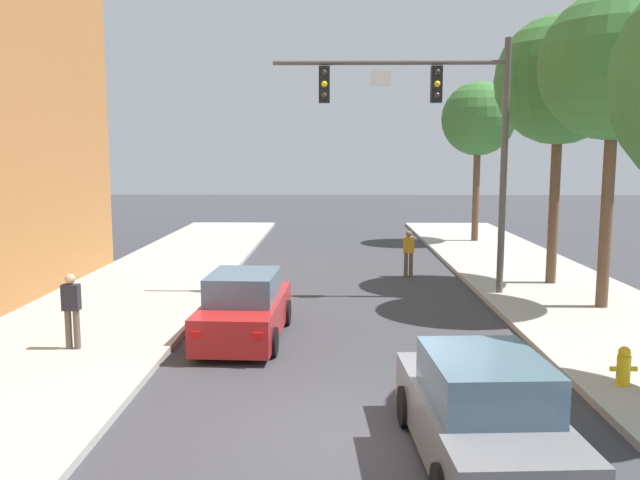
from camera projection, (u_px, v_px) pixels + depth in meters
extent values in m
plane|color=#38383D|center=(363.00, 437.00, 9.91)|extent=(120.00, 120.00, 0.00)
cylinder|color=#514C47|center=(504.00, 168.00, 19.14)|extent=(0.20, 0.20, 7.50)
cylinder|color=#514C47|center=(390.00, 63.00, 18.81)|extent=(6.82, 0.14, 0.14)
cube|color=black|center=(436.00, 84.00, 18.86)|extent=(0.32, 0.28, 1.05)
sphere|color=#2D2823|center=(438.00, 72.00, 18.67)|extent=(0.18, 0.18, 0.18)
sphere|color=yellow|center=(437.00, 84.00, 18.72)|extent=(0.18, 0.18, 0.18)
sphere|color=#2D2823|center=(437.00, 96.00, 18.76)|extent=(0.18, 0.18, 0.18)
cube|color=black|center=(324.00, 85.00, 18.93)|extent=(0.32, 0.28, 1.05)
sphere|color=#2D2823|center=(324.00, 72.00, 18.73)|extent=(0.18, 0.18, 0.18)
sphere|color=yellow|center=(324.00, 84.00, 18.78)|extent=(0.18, 0.18, 0.18)
sphere|color=#2D2823|center=(324.00, 96.00, 18.82)|extent=(0.18, 0.18, 0.18)
cube|color=white|center=(380.00, 78.00, 18.85)|extent=(0.60, 0.03, 0.44)
cube|color=#B21E1E|center=(245.00, 315.00, 15.15)|extent=(1.88, 4.27, 0.80)
cube|color=slate|center=(243.00, 286.00, 14.91)|extent=(1.58, 2.06, 0.64)
cylinder|color=black|center=(223.00, 311.00, 16.52)|extent=(0.25, 0.65, 0.64)
cylinder|color=black|center=(286.00, 312.00, 16.42)|extent=(0.25, 0.65, 0.64)
cylinder|color=black|center=(198.00, 340.00, 13.94)|extent=(0.25, 0.65, 0.64)
cylinder|color=black|center=(272.00, 342.00, 13.84)|extent=(0.25, 0.65, 0.64)
cube|color=red|center=(195.00, 335.00, 13.08)|extent=(0.20, 0.05, 0.14)
cube|color=red|center=(258.00, 336.00, 13.00)|extent=(0.20, 0.05, 0.14)
cube|color=slate|center=(480.00, 425.00, 9.01)|extent=(1.94, 4.29, 0.80)
cube|color=slate|center=(485.00, 379.00, 8.77)|extent=(1.61, 2.08, 0.64)
cylinder|color=black|center=(406.00, 406.00, 10.30)|extent=(0.26, 0.65, 0.64)
cylinder|color=black|center=(507.00, 405.00, 10.36)|extent=(0.26, 0.65, 0.64)
cylinder|color=brown|center=(69.00, 329.00, 13.88)|extent=(0.14, 0.14, 0.85)
cylinder|color=brown|center=(77.00, 329.00, 13.88)|extent=(0.14, 0.14, 0.85)
cube|color=#26262D|center=(71.00, 297.00, 13.79)|extent=(0.36, 0.22, 0.56)
sphere|color=tan|center=(70.00, 279.00, 13.73)|extent=(0.22, 0.22, 0.22)
cylinder|color=brown|center=(406.00, 265.00, 22.88)|extent=(0.14, 0.14, 0.85)
cylinder|color=brown|center=(411.00, 265.00, 22.88)|extent=(0.14, 0.14, 0.85)
cube|color=orange|center=(409.00, 245.00, 22.78)|extent=(0.36, 0.22, 0.56)
sphere|color=brown|center=(409.00, 234.00, 22.73)|extent=(0.22, 0.22, 0.22)
cylinder|color=gold|center=(623.00, 370.00, 11.70)|extent=(0.24, 0.24, 0.55)
sphere|color=gold|center=(625.00, 352.00, 11.65)|extent=(0.22, 0.22, 0.22)
cylinder|color=gold|center=(613.00, 369.00, 11.69)|extent=(0.12, 0.09, 0.09)
cylinder|color=gold|center=(634.00, 369.00, 11.69)|extent=(0.12, 0.09, 0.09)
cylinder|color=brown|center=(606.00, 216.00, 17.45)|extent=(0.32, 0.32, 5.00)
sphere|color=#387033|center=(615.00, 65.00, 16.93)|extent=(3.94, 3.94, 3.94)
cylinder|color=brown|center=(554.00, 207.00, 20.78)|extent=(0.32, 0.32, 4.95)
sphere|color=#387033|center=(560.00, 80.00, 20.26)|extent=(4.04, 4.04, 4.04)
cylinder|color=brown|center=(476.00, 194.00, 31.15)|extent=(0.32, 0.32, 4.53)
sphere|color=#387033|center=(478.00, 119.00, 30.68)|extent=(3.48, 3.48, 3.48)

